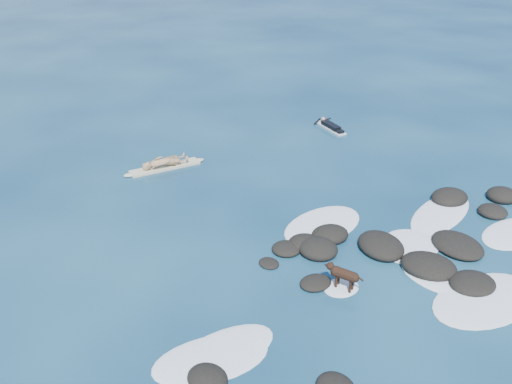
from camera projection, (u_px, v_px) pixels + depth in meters
ground at (366, 252)px, 18.15m from camera, size 160.00×160.00×0.00m
reef_rocks at (419, 252)px, 17.96m from camera, size 15.00×7.23×0.56m
breaking_foam at (388, 263)px, 17.57m from camera, size 14.51×8.19×0.12m
standing_surfer_rig at (164, 151)px, 23.44m from camera, size 3.55×0.91×2.02m
paddling_surfer_rig at (331, 126)px, 27.85m from camera, size 0.99×2.25×0.39m
dog at (343, 274)px, 16.19m from camera, size 0.63×1.19×0.79m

